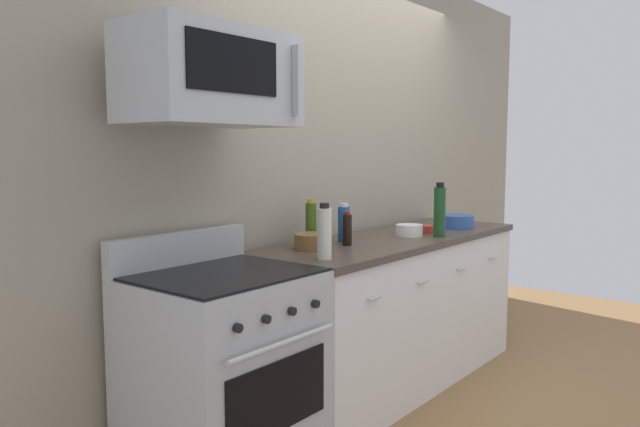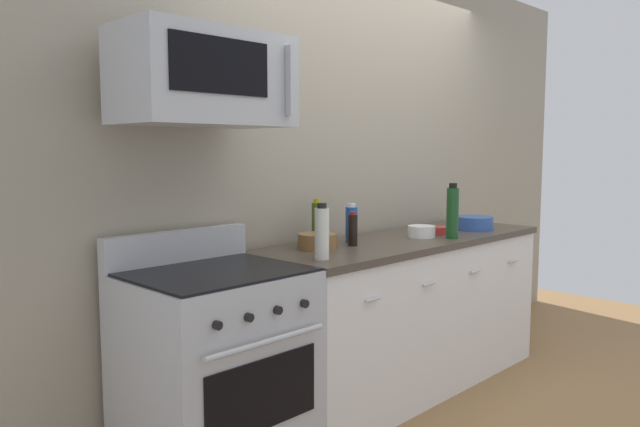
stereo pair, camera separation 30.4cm
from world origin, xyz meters
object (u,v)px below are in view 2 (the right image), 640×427
at_px(range_oven, 216,370).
at_px(bottle_soy_sauce_dark, 353,230).
at_px(bowl_wooden_salad, 317,241).
at_px(microwave, 205,79).
at_px(bottle_wine_green, 452,212).
at_px(bowl_white_ceramic, 422,231).
at_px(bowl_blue_mixing, 474,223).
at_px(bowl_red_small, 440,230).
at_px(bottle_vinegar_white, 322,233).
at_px(bottle_olive_oil, 317,223).
at_px(bottle_soda_blue, 351,224).

distance_m(range_oven, bottle_soy_sauce_dark, 1.09).
distance_m(bottle_soy_sauce_dark, bowl_wooden_salad, 0.22).
height_order(microwave, bottle_wine_green, microwave).
xyz_separation_m(bowl_wooden_salad, bowl_white_ceramic, (0.75, -0.15, -0.01)).
bearing_deg(bowl_wooden_salad, bowl_blue_mixing, -8.44).
height_order(range_oven, bowl_blue_mixing, range_oven).
bearing_deg(bowl_red_small, bottle_wine_green, -121.98).
height_order(bottle_vinegar_white, bowl_white_ceramic, bottle_vinegar_white).
bearing_deg(bowl_red_small, bottle_vinegar_white, -175.84).
bearing_deg(microwave, bottle_wine_green, -9.23).
bearing_deg(bottle_soy_sauce_dark, bottle_wine_green, -20.57).
relative_size(bottle_soy_sauce_dark, bowl_red_small, 1.71).
height_order(range_oven, bottle_olive_oil, bottle_olive_oil).
bearing_deg(bottle_soy_sauce_dark, bowl_white_ceramic, -8.22).
relative_size(bottle_vinegar_white, bowl_blue_mixing, 1.11).
distance_m(bottle_olive_oil, bowl_white_ceramic, 0.70).
bearing_deg(bowl_blue_mixing, bottle_olive_oil, 165.72).
bearing_deg(bowl_wooden_salad, bottle_olive_oil, 45.55).
height_order(microwave, bowl_white_ceramic, microwave).
relative_size(microwave, bottle_soy_sauce_dark, 3.95).
bearing_deg(microwave, bowl_red_small, -3.68).
relative_size(bottle_soda_blue, bowl_blue_mixing, 0.90).
xyz_separation_m(bottle_soy_sauce_dark, bowl_red_small, (0.72, -0.09, -0.06)).
bearing_deg(bottle_soda_blue, bowl_wooden_salad, -175.73).
bearing_deg(bottle_vinegar_white, bottle_wine_green, -3.60).
height_order(microwave, bowl_blue_mixing, microwave).
xyz_separation_m(bottle_wine_green, bowl_wooden_salad, (-0.84, 0.30, -0.11)).
bearing_deg(range_oven, microwave, 89.71).
relative_size(range_oven, bottle_wine_green, 3.24).
bearing_deg(bottle_soda_blue, bowl_white_ceramic, -20.39).
bearing_deg(bowl_wooden_salad, bottle_soda_blue, 4.27).
height_order(bowl_blue_mixing, bowl_white_ceramic, bowl_blue_mixing).
height_order(bottle_vinegar_white, bowl_blue_mixing, bottle_vinegar_white).
bearing_deg(bottle_olive_oil, bowl_white_ceramic, -21.60).
bearing_deg(bottle_wine_green, bottle_vinegar_white, 176.40).
height_order(range_oven, bottle_vinegar_white, bottle_vinegar_white).
bearing_deg(bowl_red_small, microwave, 176.32).
bearing_deg(bowl_white_ceramic, bowl_blue_mixing, -4.83).
bearing_deg(bowl_white_ceramic, bottle_wine_green, -60.81).
height_order(bottle_vinegar_white, bowl_red_small, bottle_vinegar_white).
bearing_deg(bottle_olive_oil, bottle_vinegar_white, -132.33).
xyz_separation_m(bottle_soda_blue, bowl_white_ceramic, (0.45, -0.17, -0.07)).
bearing_deg(range_oven, bottle_olive_oil, 13.40).
relative_size(bottle_olive_oil, bowl_wooden_salad, 1.21).
relative_size(bottle_vinegar_white, bowl_wooden_salad, 1.29).
distance_m(range_oven, bowl_white_ceramic, 1.56).
bearing_deg(microwave, bottle_soda_blue, 3.84).
height_order(bottle_soy_sauce_dark, bowl_wooden_salad, bottle_soy_sauce_dark).
bearing_deg(bowl_blue_mixing, bowl_white_ceramic, 175.17).
relative_size(bowl_red_small, bowl_white_ceramic, 0.66).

